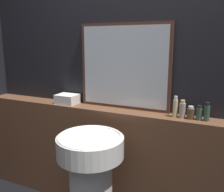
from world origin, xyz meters
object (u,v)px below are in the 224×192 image
Objects in this scene: lotion_bottle at (191,113)px; hand_soap_bottle at (207,112)px; mirror at (124,67)px; shampoo_bottle at (175,107)px; towel_stack at (67,99)px; body_wash_bottle at (199,113)px; pedestal_sink at (91,182)px; conditioner_bottle at (182,110)px.

lotion_bottle is 0.12m from hand_soap_bottle.
mirror reaches higher than shampoo_bottle.
shampoo_bottle is 0.12m from lotion_bottle.
body_wash_bottle reaches higher than towel_stack.
shampoo_bottle is (0.50, 0.47, 0.52)m from pedestal_sink.
shampoo_bottle is at bearing 0.00° from towel_stack.
pedestal_sink is at bearing -145.42° from body_wash_bottle.
mirror is at bearing 171.36° from conditioner_bottle.
towel_stack is 1.24m from hand_soap_bottle.
lotion_bottle is (0.58, -0.08, -0.32)m from mirror.
towel_stack is 1.17× the size of shampoo_bottle.
body_wash_bottle reaches higher than pedestal_sink.
body_wash_bottle is 0.06m from hand_soap_bottle.
conditioner_bottle is at bearing 180.00° from lotion_bottle.
shampoo_bottle is 0.18m from body_wash_bottle.
hand_soap_bottle is (0.18, 0.00, 0.00)m from conditioner_bottle.
pedestal_sink is 4.56× the size of towel_stack.
pedestal_sink is 0.91m from lotion_bottle.
pedestal_sink is 0.85m from towel_stack.
mirror is 5.76× the size of hand_soap_bottle.
hand_soap_bottle reaches higher than lotion_bottle.
hand_soap_bottle is (0.73, 0.47, 0.50)m from pedestal_sink.
body_wash_bottle is at bearing 0.00° from lotion_bottle.
body_wash_bottle is (0.06, 0.00, 0.01)m from lotion_bottle.
shampoo_bottle is (0.47, -0.08, -0.29)m from mirror.
conditioner_bottle is 1.27× the size of body_wash_bottle.
pedestal_sink is at bearing -93.18° from mirror.
pedestal_sink is 0.85m from shampoo_bottle.
conditioner_bottle is 0.07m from lotion_bottle.
lotion_bottle is (0.12, 0.00, -0.03)m from shampoo_bottle.
shampoo_bottle is 0.23m from hand_soap_bottle.
hand_soap_bottle is at bearing -6.47° from mirror.
mirror is at bearing 86.82° from pedestal_sink.
shampoo_bottle reaches higher than hand_soap_bottle.
hand_soap_bottle is at bearing 0.00° from towel_stack.
shampoo_bottle reaches higher than pedestal_sink.
shampoo_bottle is 1.67× the size of lotion_bottle.
conditioner_bottle is 0.18m from hand_soap_bottle.
lotion_bottle is at bearing -7.72° from mirror.
towel_stack is at bearing 180.00° from body_wash_bottle.
shampoo_bottle is 1.50× the size of body_wash_bottle.
lotion_bottle is 0.71× the size of hand_soap_bottle.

